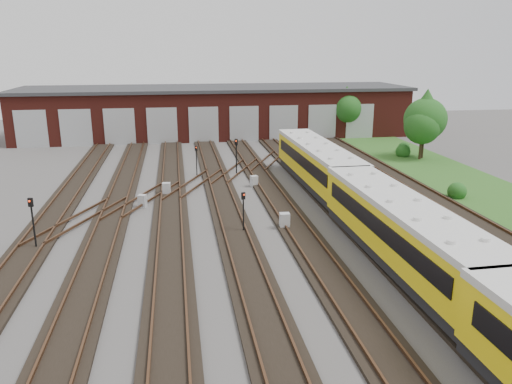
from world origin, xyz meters
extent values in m
plane|color=#43403E|center=(0.00, 0.00, 0.00)|extent=(120.00, 120.00, 0.00)
cube|color=black|center=(-14.00, 0.00, 0.09)|extent=(2.40, 70.00, 0.18)
cube|color=#503320|center=(-14.72, 0.00, 0.26)|extent=(0.10, 70.00, 0.15)
cube|color=#503320|center=(-13.28, 0.00, 0.26)|extent=(0.10, 70.00, 0.15)
cube|color=black|center=(-10.00, 0.00, 0.09)|extent=(2.40, 70.00, 0.18)
cube|color=#503320|center=(-10.72, 0.00, 0.26)|extent=(0.10, 70.00, 0.15)
cube|color=#503320|center=(-9.28, 0.00, 0.26)|extent=(0.10, 70.00, 0.15)
cube|color=black|center=(-6.00, 0.00, 0.09)|extent=(2.40, 70.00, 0.18)
cube|color=#503320|center=(-6.72, 0.00, 0.26)|extent=(0.10, 70.00, 0.15)
cube|color=#503320|center=(-5.28, 0.00, 0.26)|extent=(0.10, 70.00, 0.15)
cube|color=black|center=(-2.00, 0.00, 0.09)|extent=(2.40, 70.00, 0.18)
cube|color=#503320|center=(-2.72, 0.00, 0.26)|extent=(0.10, 70.00, 0.15)
cube|color=#503320|center=(-1.28, 0.00, 0.26)|extent=(0.10, 70.00, 0.15)
cube|color=black|center=(2.00, 0.00, 0.09)|extent=(2.40, 70.00, 0.18)
cube|color=#503320|center=(1.28, 0.00, 0.26)|extent=(0.10, 70.00, 0.15)
cube|color=#503320|center=(2.72, 0.00, 0.26)|extent=(0.10, 70.00, 0.15)
cube|color=black|center=(6.00, 0.00, 0.09)|extent=(2.40, 70.00, 0.18)
cube|color=#503320|center=(5.28, 0.00, 0.26)|extent=(0.10, 70.00, 0.15)
cube|color=#503320|center=(6.72, 0.00, 0.26)|extent=(0.10, 70.00, 0.15)
cube|color=black|center=(10.00, 0.00, 0.09)|extent=(2.40, 70.00, 0.18)
cube|color=#503320|center=(9.28, 0.00, 0.26)|extent=(0.10, 70.00, 0.15)
cube|color=#503320|center=(10.72, 0.00, 0.26)|extent=(0.10, 70.00, 0.15)
cube|color=black|center=(14.00, 0.00, 0.09)|extent=(2.40, 70.00, 0.18)
cube|color=#503320|center=(13.28, 0.00, 0.26)|extent=(0.10, 70.00, 0.15)
cube|color=#503320|center=(14.72, 0.00, 0.26)|extent=(0.10, 70.00, 0.15)
cube|color=#503320|center=(-8.00, 10.00, 0.26)|extent=(5.40, 9.62, 0.15)
cube|color=#503320|center=(-4.00, 14.00, 0.26)|extent=(5.40, 9.62, 0.15)
cube|color=#503320|center=(0.00, 18.00, 0.26)|extent=(5.40, 9.62, 0.15)
cube|color=#503320|center=(-12.00, 6.00, 0.26)|extent=(5.40, 9.62, 0.15)
cube|color=#503320|center=(4.00, 22.00, 0.26)|extent=(5.40, 9.62, 0.15)
cube|color=#581C16|center=(0.00, 40.00, 3.00)|extent=(50.00, 12.00, 6.00)
cube|color=#323234|center=(0.00, 40.00, 6.15)|extent=(51.00, 12.50, 0.40)
cube|color=#A4A7A9|center=(-22.00, 33.98, 2.20)|extent=(3.60, 0.12, 4.40)
cube|color=#A4A7A9|center=(-17.00, 33.98, 2.20)|extent=(3.60, 0.12, 4.40)
cube|color=#A4A7A9|center=(-12.00, 33.98, 2.20)|extent=(3.60, 0.12, 4.40)
cube|color=#A4A7A9|center=(-7.00, 33.98, 2.20)|extent=(3.60, 0.12, 4.40)
cube|color=#A4A7A9|center=(-2.00, 33.98, 2.20)|extent=(3.60, 0.12, 4.40)
cube|color=#A4A7A9|center=(3.00, 33.98, 2.20)|extent=(3.60, 0.12, 4.40)
cube|color=#A4A7A9|center=(8.00, 33.98, 2.20)|extent=(3.60, 0.12, 4.40)
cube|color=#A4A7A9|center=(13.00, 33.98, 2.20)|extent=(3.60, 0.12, 4.40)
cube|color=#A4A7A9|center=(18.00, 33.98, 2.20)|extent=(3.60, 0.12, 4.40)
cube|color=#27531B|center=(19.00, 10.00, 0.03)|extent=(8.00, 55.00, 0.05)
cube|color=black|center=(6.00, -4.30, 0.65)|extent=(2.71, 16.27, 0.65)
cube|color=gold|center=(6.00, -4.30, 2.17)|extent=(3.04, 16.28, 2.38)
cube|color=silver|center=(6.00, -4.30, 3.52)|extent=(3.14, 16.28, 0.32)
cube|color=black|center=(4.57, -4.32, 2.44)|extent=(0.26, 14.29, 0.92)
cube|color=black|center=(7.43, -4.28, 2.44)|extent=(0.26, 14.29, 0.92)
cube|color=black|center=(6.00, 11.70, 0.65)|extent=(2.71, 16.27, 0.65)
cube|color=gold|center=(6.00, 11.70, 2.17)|extent=(3.04, 16.28, 2.38)
cube|color=silver|center=(6.00, 11.70, 3.52)|extent=(3.14, 16.28, 0.32)
cube|color=black|center=(4.57, 11.68, 2.44)|extent=(0.26, 14.29, 0.92)
cube|color=black|center=(7.43, 11.72, 2.44)|extent=(0.26, 14.29, 0.92)
cylinder|color=black|center=(-13.68, 1.43, 1.30)|extent=(0.10, 0.10, 2.59)
cube|color=black|center=(-13.68, 1.43, 2.85)|extent=(0.29, 0.22, 0.51)
sphere|color=red|center=(-13.68, 1.33, 2.95)|extent=(0.12, 0.12, 0.12)
cylinder|color=black|center=(-1.45, 2.18, 1.10)|extent=(0.09, 0.09, 2.20)
cube|color=black|center=(-1.45, 2.18, 2.43)|extent=(0.26, 0.22, 0.45)
sphere|color=red|center=(-1.45, 2.09, 2.52)|extent=(0.11, 0.11, 0.11)
cylinder|color=black|center=(-3.65, 17.67, 1.13)|extent=(0.09, 0.09, 2.27)
cube|color=black|center=(-3.65, 17.67, 2.49)|extent=(0.24, 0.16, 0.45)
sphere|color=red|center=(-3.65, 17.58, 2.59)|extent=(0.11, 0.11, 0.11)
cylinder|color=black|center=(0.03, 17.81, 1.33)|extent=(0.11, 0.11, 2.66)
cube|color=black|center=(0.03, 17.81, 2.94)|extent=(0.31, 0.22, 0.57)
sphere|color=red|center=(0.03, 17.70, 3.06)|extent=(0.14, 0.14, 0.14)
cube|color=#B1B3B7|center=(-6.33, 11.44, 0.51)|extent=(0.65, 0.56, 1.02)
cube|color=#B1B3B7|center=(-8.04, 8.62, 0.47)|extent=(0.69, 0.63, 0.94)
cube|color=#B1B3B7|center=(1.27, 2.49, 0.53)|extent=(0.65, 0.55, 1.05)
cube|color=#B1B3B7|center=(0.92, 12.90, 0.47)|extent=(0.68, 0.62, 0.94)
cube|color=#B1B3B7|center=(5.50, 6.66, 0.51)|extent=(0.71, 0.63, 1.03)
cylinder|color=#2E2215|center=(16.46, 35.00, 1.03)|extent=(0.24, 0.24, 2.06)
sphere|color=#144714|center=(16.46, 35.00, 3.77)|extent=(4.00, 4.00, 4.00)
cone|color=#144714|center=(16.46, 35.00, 5.20)|extent=(3.43, 3.43, 2.86)
cylinder|color=#2E2215|center=(19.68, 20.60, 0.96)|extent=(0.27, 0.27, 1.93)
sphere|color=#144714|center=(19.68, 20.60, 3.53)|extent=(3.75, 3.75, 3.75)
cone|color=#144714|center=(19.68, 20.60, 4.87)|extent=(3.21, 3.21, 2.68)
cylinder|color=#2E2215|center=(20.21, 21.13, 1.13)|extent=(0.23, 0.23, 2.26)
sphere|color=#144714|center=(20.21, 21.13, 4.14)|extent=(4.39, 4.39, 4.39)
cone|color=#144714|center=(20.21, 21.13, 5.71)|extent=(3.77, 3.77, 3.14)
sphere|color=#144714|center=(16.00, 7.14, 0.72)|extent=(1.45, 1.45, 1.45)
sphere|color=#144714|center=(19.70, 24.36, 0.69)|extent=(1.37, 1.37, 1.37)
sphere|color=#144714|center=(18.67, 22.41, 0.78)|extent=(1.56, 1.56, 1.56)
camera|label=1|loc=(-5.39, -27.13, 11.20)|focal=35.00mm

